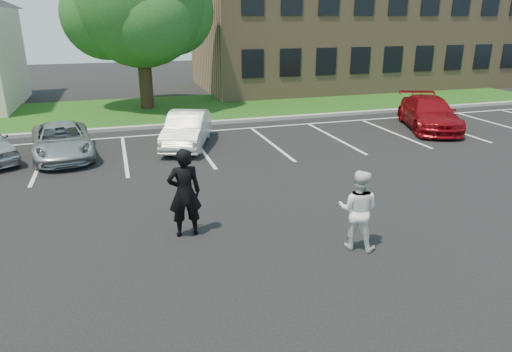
% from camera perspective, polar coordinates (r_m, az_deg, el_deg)
% --- Properties ---
extents(ground_plane, '(90.00, 90.00, 0.00)m').
position_cam_1_polar(ground_plane, '(10.21, 1.69, -8.42)').
color(ground_plane, black).
rests_on(ground_plane, ground).
extents(curb, '(40.00, 0.30, 0.15)m').
position_cam_1_polar(curb, '(21.27, -8.93, 6.39)').
color(curb, gray).
rests_on(curb, ground).
extents(grass_strip, '(44.00, 8.00, 0.08)m').
position_cam_1_polar(grass_strip, '(25.16, -10.35, 8.22)').
color(grass_strip, '#1E3D0C').
rests_on(grass_strip, ground).
extents(stall_lines, '(34.00, 5.36, 0.01)m').
position_cam_1_polar(stall_lines, '(18.64, -3.19, 4.54)').
color(stall_lines, silver).
rests_on(stall_lines, ground).
extents(office_building, '(22.40, 10.40, 8.30)m').
position_cam_1_polar(office_building, '(34.93, 12.34, 17.93)').
color(office_building, '#907151').
rests_on(office_building, ground).
extents(tree, '(7.80, 7.20, 8.80)m').
position_cam_1_polar(tree, '(25.31, -14.16, 20.14)').
color(tree, black).
rests_on(tree, ground).
extents(man_black_suit, '(0.76, 0.50, 2.06)m').
position_cam_1_polar(man_black_suit, '(10.30, -8.93, -2.10)').
color(man_black_suit, black).
rests_on(man_black_suit, ground).
extents(man_white_shirt, '(1.09, 1.05, 1.76)m').
position_cam_1_polar(man_white_shirt, '(9.91, 12.62, -4.15)').
color(man_white_shirt, white).
rests_on(man_white_shirt, ground).
extents(car_silver_minivan, '(2.44, 4.41, 1.17)m').
position_cam_1_polar(car_silver_minivan, '(17.61, -23.10, 4.07)').
color(car_silver_minivan, '#A0A3A8').
rests_on(car_silver_minivan, ground).
extents(car_white_sedan, '(2.62, 4.22, 1.31)m').
position_cam_1_polar(car_white_sedan, '(17.77, -8.64, 5.78)').
color(car_white_sedan, silver).
rests_on(car_white_sedan, ground).
extents(car_red_compact, '(3.54, 5.17, 1.39)m').
position_cam_1_polar(car_red_compact, '(21.78, 20.81, 7.34)').
color(car_red_compact, maroon).
rests_on(car_red_compact, ground).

